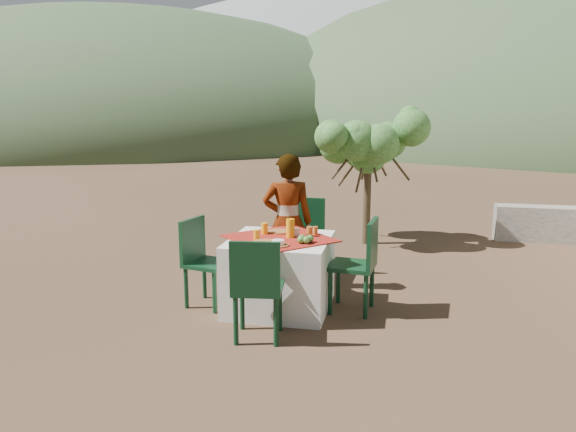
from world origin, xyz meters
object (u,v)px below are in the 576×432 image
(chair_right, at_px, (360,261))
(person, at_px, (288,222))
(juice_pitcher, at_px, (290,228))
(table, at_px, (280,273))
(chair_left, at_px, (202,258))
(shrub_tree, at_px, (372,150))
(chair_near, at_px, (257,285))
(chair_far, at_px, (305,234))

(chair_right, distance_m, person, 1.09)
(chair_right, bearing_deg, juice_pitcher, -81.52)
(table, xyz_separation_m, chair_right, (0.83, 0.07, 0.16))
(chair_left, distance_m, shrub_tree, 3.59)
(table, xyz_separation_m, person, (-0.06, 0.67, 0.41))
(chair_left, xyz_separation_m, juice_pitcher, (0.93, 0.10, 0.34))
(chair_near, xyz_separation_m, shrub_tree, (0.75, 3.90, 0.90))
(table, distance_m, chair_far, 1.16)
(chair_far, xyz_separation_m, chair_near, (-0.07, -2.01, -0.01))
(chair_near, xyz_separation_m, person, (-0.04, 1.53, 0.25))
(chair_near, bearing_deg, chair_far, -99.38)
(chair_far, relative_size, chair_right, 1.00)
(table, height_order, shrub_tree, shrub_tree)
(chair_left, relative_size, person, 0.59)
(chair_far, bearing_deg, chair_right, -51.61)
(chair_left, relative_size, shrub_tree, 0.51)
(table, height_order, juice_pitcher, juice_pitcher)
(chair_far, bearing_deg, person, -100.51)
(shrub_tree, bearing_deg, chair_near, -100.93)
(shrub_tree, bearing_deg, table, -103.71)
(table, xyz_separation_m, shrub_tree, (0.74, 3.03, 1.05))
(chair_far, bearing_deg, juice_pitcher, -84.82)
(chair_right, xyz_separation_m, shrub_tree, (-0.09, 2.96, 0.89))
(chair_far, distance_m, chair_left, 1.50)
(chair_right, height_order, shrub_tree, shrub_tree)
(chair_near, distance_m, person, 1.55)
(chair_left, relative_size, juice_pitcher, 4.82)
(chair_far, relative_size, chair_left, 1.05)
(person, bearing_deg, chair_far, -116.24)
(chair_near, relative_size, juice_pitcher, 4.97)
(juice_pitcher, bearing_deg, table, -157.68)
(chair_near, bearing_deg, person, -95.75)
(chair_far, bearing_deg, shrub_tree, 72.80)
(chair_left, bearing_deg, chair_right, -72.60)
(chair_near, bearing_deg, table, -98.27)
(chair_left, xyz_separation_m, person, (0.77, 0.73, 0.27))
(table, xyz_separation_m, chair_left, (-0.83, -0.06, 0.14))
(chair_near, bearing_deg, shrub_tree, -108.35)
(chair_near, bearing_deg, chair_left, -51.96)
(chair_near, xyz_separation_m, juice_pitcher, (0.12, 0.91, 0.33))
(chair_far, height_order, chair_left, chair_far)
(table, height_order, chair_near, chair_near)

